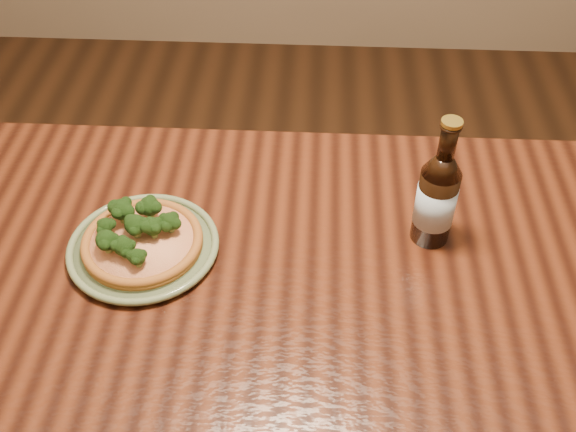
{
  "coord_description": "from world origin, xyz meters",
  "views": [
    {
      "loc": [
        -0.06,
        -0.65,
        1.65
      ],
      "look_at": [
        -0.11,
        0.21,
        0.82
      ],
      "focal_mm": 42.0,
      "sensor_mm": 36.0,
      "label": 1
    }
  ],
  "objects_px": {
    "table": "(344,323)",
    "pizza": "(141,239)",
    "plate": "(143,247)",
    "beer_bottle": "(437,197)"
  },
  "relations": [
    {
      "from": "table",
      "to": "pizza",
      "type": "bearing_deg",
      "value": 168.46
    },
    {
      "from": "pizza",
      "to": "beer_bottle",
      "type": "height_order",
      "value": "beer_bottle"
    },
    {
      "from": "pizza",
      "to": "beer_bottle",
      "type": "bearing_deg",
      "value": 6.98
    },
    {
      "from": "table",
      "to": "plate",
      "type": "distance_m",
      "value": 0.39
    },
    {
      "from": "table",
      "to": "pizza",
      "type": "height_order",
      "value": "pizza"
    },
    {
      "from": "plate",
      "to": "pizza",
      "type": "xyz_separation_m",
      "value": [
        -0.0,
        0.0,
        0.02
      ]
    },
    {
      "from": "plate",
      "to": "beer_bottle",
      "type": "bearing_deg",
      "value": 7.19
    },
    {
      "from": "table",
      "to": "plate",
      "type": "bearing_deg",
      "value": 168.62
    },
    {
      "from": "plate",
      "to": "beer_bottle",
      "type": "height_order",
      "value": "beer_bottle"
    },
    {
      "from": "table",
      "to": "pizza",
      "type": "xyz_separation_m",
      "value": [
        -0.37,
        0.08,
        0.12
      ]
    }
  ]
}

